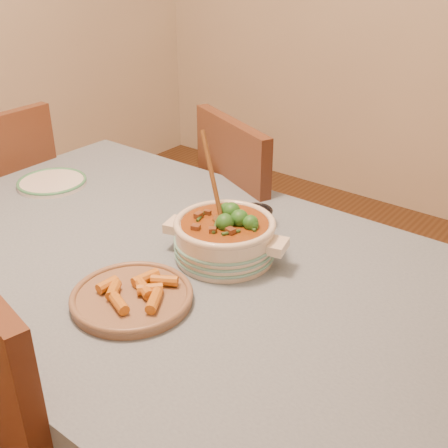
% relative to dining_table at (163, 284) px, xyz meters
% --- Properties ---
extents(dining_table, '(1.68, 1.08, 0.76)m').
position_rel_dining_table_xyz_m(dining_table, '(0.00, 0.00, 0.00)').
color(dining_table, brown).
rests_on(dining_table, floor).
extents(stew_casserole, '(0.34, 0.32, 0.32)m').
position_rel_dining_table_xyz_m(stew_casserole, '(0.14, 0.10, 0.16)').
color(stew_casserole, beige).
rests_on(stew_casserole, dining_table).
extents(white_plate, '(0.27, 0.27, 0.02)m').
position_rel_dining_table_xyz_m(white_plate, '(-0.62, 0.11, 0.10)').
color(white_plate, white).
rests_on(white_plate, dining_table).
extents(condiment_bowl, '(0.12, 0.12, 0.05)m').
position_rel_dining_table_xyz_m(condiment_bowl, '(0.10, 0.31, 0.12)').
color(condiment_bowl, black).
rests_on(condiment_bowl, dining_table).
extents(fried_plate, '(0.31, 0.31, 0.05)m').
position_rel_dining_table_xyz_m(fried_plate, '(0.09, -0.19, 0.11)').
color(fried_plate, '#8B664D').
rests_on(fried_plate, dining_table).
extents(chair_far, '(0.59, 0.59, 0.96)m').
position_rel_dining_table_xyz_m(chair_far, '(-0.14, 0.65, -0.12)').
color(chair_far, brown).
rests_on(chair_far, floor).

